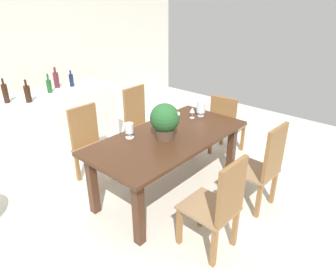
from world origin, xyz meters
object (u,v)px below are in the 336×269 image
object	(u,v)px
chair_near_left	(219,204)
wine_bottle_tall	(49,86)
dining_table	(169,144)
wine_bottle_amber	(5,93)
crystal_vase_center_near	(201,107)
chair_far_left	(90,141)
chair_near_right	(263,165)
chair_far_right	(139,120)
flower_centerpiece	(165,120)
crystal_vase_left	(129,129)
wine_glass	(192,111)
wine_bottle_green	(71,80)
kitchen_counter	(60,123)
wine_bottle_clear	(28,94)
chair_foot_end	(225,123)
wine_bottle_dark	(56,80)

from	to	relation	value
chair_near_left	wine_bottle_tall	bearing A→B (deg)	-89.70
dining_table	wine_bottle_amber	world-z (taller)	wine_bottle_amber
crystal_vase_center_near	wine_bottle_tall	xyz separation A→B (m)	(-1.10, 1.80, 0.19)
chair_far_left	wine_bottle_tall	bearing A→B (deg)	86.02
chair_near_left	chair_near_right	world-z (taller)	chair_near_right
dining_table	chair_far_right	size ratio (longest dim) A/B	1.87
chair_near_left	flower_centerpiece	bearing A→B (deg)	-108.87
crystal_vase_left	chair_far_left	bearing A→B (deg)	98.37
wine_bottle_tall	crystal_vase_center_near	bearing A→B (deg)	-58.66
wine_glass	flower_centerpiece	bearing A→B (deg)	-168.94
wine_bottle_green	kitchen_counter	bearing A→B (deg)	-168.68
crystal_vase_center_near	wine_bottle_clear	world-z (taller)	wine_bottle_clear
chair_near_left	chair_far_left	distance (m)	1.91
crystal_vase_left	kitchen_counter	distance (m)	1.63
wine_bottle_tall	chair_far_right	bearing A→B (deg)	-50.03
chair_foot_end	flower_centerpiece	distance (m)	1.39
dining_table	wine_bottle_amber	bearing A→B (deg)	116.57
chair_far_left	wine_bottle_green	bearing A→B (deg)	65.76
chair_far_right	wine_bottle_green	distance (m)	1.18
wine_glass	wine_bottle_dark	bearing A→B (deg)	111.87
chair_foot_end	kitchen_counter	xyz separation A→B (m)	(-1.54, 1.88, -0.03)
chair_near_left	chair_far_right	world-z (taller)	chair_far_right
crystal_vase_left	wine_bottle_tall	xyz separation A→B (m)	(-0.03, 1.60, 0.20)
chair_foot_end	chair_far_right	bearing A→B (deg)	34.58
dining_table	kitchen_counter	xyz separation A→B (m)	(-0.30, 1.87, -0.16)
chair_near_right	wine_glass	bearing A→B (deg)	-96.69
chair_foot_end	crystal_vase_center_near	world-z (taller)	crystal_vase_center_near
wine_glass	wine_bottle_amber	xyz separation A→B (m)	(-1.55, 1.76, 0.24)
crystal_vase_center_near	chair_far_left	bearing A→B (deg)	143.64
chair_near_left	wine_bottle_clear	xyz separation A→B (m)	(-0.32, 2.67, 0.54)
crystal_vase_center_near	crystal_vase_left	bearing A→B (deg)	169.27
chair_far_left	chair_near_left	bearing A→B (deg)	-89.81
chair_far_left	crystal_vase_center_near	distance (m)	1.49
crystal_vase_center_near	wine_bottle_tall	distance (m)	2.12
wine_bottle_tall	wine_bottle_green	size ratio (longest dim) A/B	1.09
wine_bottle_amber	dining_table	bearing A→B (deg)	-63.43
wine_bottle_green	crystal_vase_center_near	bearing A→B (deg)	-68.82
chair_near_right	wine_bottle_clear	xyz separation A→B (m)	(-1.18, 2.67, 0.53)
flower_centerpiece	dining_table	bearing A→B (deg)	2.44
wine_bottle_clear	wine_bottle_dark	bearing A→B (deg)	29.58
dining_table	kitchen_counter	bearing A→B (deg)	99.11
wine_glass	wine_bottle_dark	size ratio (longest dim) A/B	0.47
crystal_vase_center_near	wine_bottle_tall	size ratio (longest dim) A/B	0.76
kitchen_counter	wine_bottle_amber	xyz separation A→B (m)	(-0.64, 0.02, 0.60)
dining_table	chair_far_right	bearing A→B (deg)	65.67
wine_bottle_tall	wine_bottle_green	world-z (taller)	wine_bottle_tall
chair_foot_end	chair_near_right	bearing A→B (deg)	134.17
wine_glass	crystal_vase_center_near	bearing A→B (deg)	-17.80
wine_bottle_green	chair_foot_end	bearing A→B (deg)	-58.06
wine_glass	crystal_vase_left	bearing A→B (deg)	170.30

